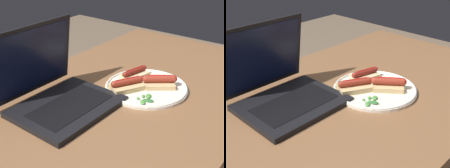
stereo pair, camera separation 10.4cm
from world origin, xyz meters
TOP-DOWN VIEW (x-y plane):
  - desk at (0.00, 0.00)m, footprint 1.48×0.80m
  - laptop at (-0.14, 0.13)m, footprint 0.32×0.29m
  - plate at (0.13, -0.04)m, footprint 0.30×0.30m
  - sausage_toast_left at (0.16, -0.07)m, footprint 0.12×0.13m
  - sausage_toast_middle at (0.16, 0.04)m, footprint 0.12×0.08m
  - sausage_toast_right at (0.07, 0.01)m, footprint 0.14×0.12m
  - salad_pile at (0.04, -0.09)m, footprint 0.08×0.06m

SIDE VIEW (x-z plane):
  - desk at x=0.00m, z-range 0.32..1.09m
  - plate at x=0.13m, z-range 0.77..0.79m
  - salad_pile at x=0.04m, z-range 0.78..0.79m
  - sausage_toast_middle at x=0.16m, z-range 0.78..0.82m
  - sausage_toast_right at x=0.07m, z-range 0.78..0.82m
  - sausage_toast_left at x=0.16m, z-range 0.78..0.82m
  - laptop at x=-0.14m, z-range 0.69..0.95m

